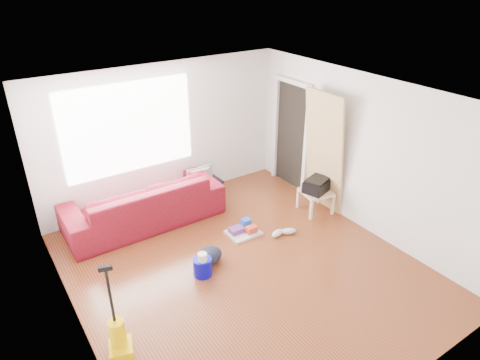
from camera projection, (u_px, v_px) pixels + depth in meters
room at (242, 186)px, 5.74m from camera, size 4.51×5.01×2.51m
sofa at (146, 222)px, 7.26m from camera, size 2.59×1.01×0.76m
tv_stand at (202, 189)px, 8.01m from camera, size 0.76×0.45×0.28m
tv at (201, 175)px, 7.88m from camera, size 0.52×0.07×0.30m
side_table at (316, 194)px, 7.44m from camera, size 0.57×0.57×0.40m
printer at (317, 185)px, 7.36m from camera, size 0.53×0.46×0.24m
bucket at (203, 274)px, 6.04m from camera, size 0.35×0.35×0.27m
toilet_paper at (203, 265)px, 5.92m from camera, size 0.13×0.13×0.12m
cleaning_tray at (244, 230)px, 6.94m from camera, size 0.52×0.41×0.18m
backpack at (209, 262)px, 6.29m from camera, size 0.50×0.44×0.23m
sneakers at (283, 232)px, 6.89m from camera, size 0.46×0.23×0.10m
vacuum at (119, 340)px, 4.70m from camera, size 0.32×0.35×1.21m
door_panel at (319, 206)px, 7.74m from camera, size 0.26×0.85×2.12m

